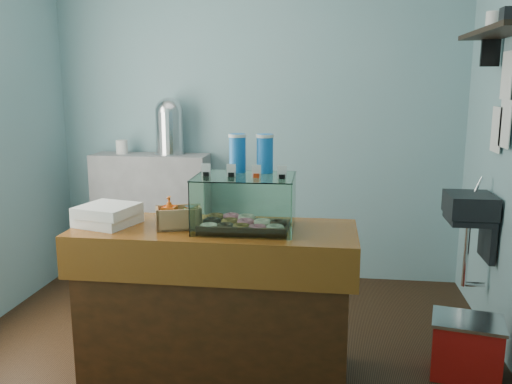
# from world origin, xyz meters

# --- Properties ---
(ground) EXTENTS (3.50, 3.50, 0.00)m
(ground) POSITION_xyz_m (0.00, 0.00, 0.00)
(ground) COLOR black
(ground) RESTS_ON ground
(room_shell) EXTENTS (3.54, 3.04, 2.82)m
(room_shell) POSITION_xyz_m (0.03, 0.01, 1.71)
(room_shell) COLOR #72A0A7
(room_shell) RESTS_ON ground
(counter) EXTENTS (1.60, 0.60, 0.90)m
(counter) POSITION_xyz_m (0.00, -0.25, 0.46)
(counter) COLOR #48210E
(counter) RESTS_ON ground
(back_shelf) EXTENTS (1.00, 0.32, 1.10)m
(back_shelf) POSITION_xyz_m (-0.90, 1.32, 0.55)
(back_shelf) COLOR #959597
(back_shelf) RESTS_ON ground
(display_case) EXTENTS (0.56, 0.41, 0.52)m
(display_case) POSITION_xyz_m (0.17, -0.22, 1.07)
(display_case) COLOR black
(display_case) RESTS_ON counter
(condiment_crate) EXTENTS (0.29, 0.23, 0.18)m
(condiment_crate) POSITION_xyz_m (-0.21, -0.29, 0.97)
(condiment_crate) COLOR #A68053
(condiment_crate) RESTS_ON counter
(pastry_boxes) EXTENTS (0.37, 0.37, 0.12)m
(pastry_boxes) POSITION_xyz_m (-0.62, -0.27, 0.96)
(pastry_boxes) COLOR silver
(pastry_boxes) RESTS_ON counter
(coffee_urn) EXTENTS (0.26, 0.26, 0.48)m
(coffee_urn) POSITION_xyz_m (-0.73, 1.34, 1.35)
(coffee_urn) COLOR silver
(coffee_urn) RESTS_ON back_shelf
(red_cooler) EXTENTS (0.45, 0.38, 0.35)m
(red_cooler) POSITION_xyz_m (1.46, -0.08, 0.18)
(red_cooler) COLOR red
(red_cooler) RESTS_ON ground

